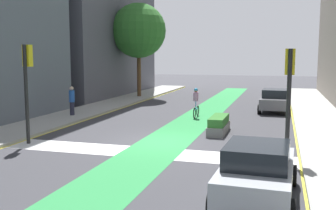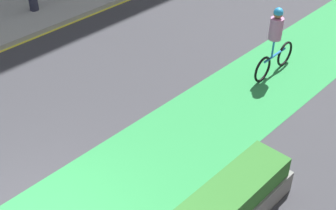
{
  "view_description": "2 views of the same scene",
  "coord_description": "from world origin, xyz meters",
  "px_view_note": "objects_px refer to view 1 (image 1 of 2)",
  "views": [
    {
      "loc": [
        5.2,
        -16.65,
        3.89
      ],
      "look_at": [
        -0.27,
        2.41,
        1.37
      ],
      "focal_mm": 42.2,
      "sensor_mm": 36.0,
      "label": 1
    },
    {
      "loc": [
        5.2,
        -1.9,
        6.42
      ],
      "look_at": [
        0.66,
        2.92,
        1.61
      ],
      "focal_mm": 49.88,
      "sensor_mm": 36.0,
      "label": 2
    }
  ],
  "objects_px": {
    "median_planter": "(219,125)",
    "car_silver_right_near": "(257,171)",
    "traffic_signal_near_right": "(289,82)",
    "cyclist_in_lane": "(196,102)",
    "car_grey_right_far": "(275,100)",
    "pedestrian_sidewalk_left_a": "(72,100)",
    "street_tree_near": "(139,31)",
    "traffic_signal_near_left": "(27,75)"
  },
  "relations": [
    {
      "from": "traffic_signal_near_right",
      "to": "car_silver_right_near",
      "type": "bearing_deg",
      "value": -100.2
    },
    {
      "from": "car_grey_right_far",
      "to": "median_planter",
      "type": "distance_m",
      "value": 8.89
    },
    {
      "from": "traffic_signal_near_right",
      "to": "cyclist_in_lane",
      "type": "distance_m",
      "value": 10.58
    },
    {
      "from": "car_silver_right_near",
      "to": "median_planter",
      "type": "xyz_separation_m",
      "value": [
        -2.41,
        8.93,
        -0.4
      ]
    },
    {
      "from": "cyclist_in_lane",
      "to": "pedestrian_sidewalk_left_a",
      "type": "relative_size",
      "value": 1.03
    },
    {
      "from": "traffic_signal_near_right",
      "to": "cyclist_in_lane",
      "type": "height_order",
      "value": "traffic_signal_near_right"
    },
    {
      "from": "street_tree_near",
      "to": "median_planter",
      "type": "xyz_separation_m",
      "value": [
        9.57,
        -14.51,
        -5.66
      ]
    },
    {
      "from": "pedestrian_sidewalk_left_a",
      "to": "traffic_signal_near_left",
      "type": "bearing_deg",
      "value": -75.11
    },
    {
      "from": "car_silver_right_near",
      "to": "street_tree_near",
      "type": "xyz_separation_m",
      "value": [
        -11.98,
        23.45,
        5.26
      ]
    },
    {
      "from": "street_tree_near",
      "to": "cyclist_in_lane",
      "type": "bearing_deg",
      "value": -53.29
    },
    {
      "from": "cyclist_in_lane",
      "to": "pedestrian_sidewalk_left_a",
      "type": "bearing_deg",
      "value": -164.16
    },
    {
      "from": "cyclist_in_lane",
      "to": "street_tree_near",
      "type": "bearing_deg",
      "value": 126.71
    },
    {
      "from": "cyclist_in_lane",
      "to": "street_tree_near",
      "type": "relative_size",
      "value": 0.22
    },
    {
      "from": "traffic_signal_near_left",
      "to": "cyclist_in_lane",
      "type": "bearing_deg",
      "value": 58.4
    },
    {
      "from": "car_grey_right_far",
      "to": "street_tree_near",
      "type": "xyz_separation_m",
      "value": [
        -12.13,
        6.01,
        5.26
      ]
    },
    {
      "from": "traffic_signal_near_right",
      "to": "car_grey_right_far",
      "type": "distance_m",
      "value": 13.08
    },
    {
      "from": "car_silver_right_near",
      "to": "cyclist_in_lane",
      "type": "bearing_deg",
      "value": 108.61
    },
    {
      "from": "car_grey_right_far",
      "to": "cyclist_in_lane",
      "type": "relative_size",
      "value": 2.29
    },
    {
      "from": "traffic_signal_near_right",
      "to": "car_silver_right_near",
      "type": "height_order",
      "value": "traffic_signal_near_right"
    },
    {
      "from": "traffic_signal_near_right",
      "to": "traffic_signal_near_left",
      "type": "distance_m",
      "value": 10.96
    },
    {
      "from": "cyclist_in_lane",
      "to": "street_tree_near",
      "type": "height_order",
      "value": "street_tree_near"
    },
    {
      "from": "traffic_signal_near_right",
      "to": "cyclist_in_lane",
      "type": "xyz_separation_m",
      "value": [
        -5.35,
        8.92,
        -1.92
      ]
    },
    {
      "from": "car_silver_right_near",
      "to": "street_tree_near",
      "type": "distance_m",
      "value": 26.85
    },
    {
      "from": "street_tree_near",
      "to": "median_planter",
      "type": "height_order",
      "value": "street_tree_near"
    },
    {
      "from": "traffic_signal_near_left",
      "to": "median_planter",
      "type": "xyz_separation_m",
      "value": [
        7.73,
        4.58,
        -2.63
      ]
    },
    {
      "from": "traffic_signal_near_right",
      "to": "street_tree_near",
      "type": "xyz_separation_m",
      "value": [
        -12.79,
        18.91,
        3.17
      ]
    },
    {
      "from": "street_tree_near",
      "to": "traffic_signal_near_left",
      "type": "bearing_deg",
      "value": -84.5
    },
    {
      "from": "car_grey_right_far",
      "to": "traffic_signal_near_right",
      "type": "bearing_deg",
      "value": -87.05
    },
    {
      "from": "car_grey_right_far",
      "to": "pedestrian_sidewalk_left_a",
      "type": "relative_size",
      "value": 2.37
    },
    {
      "from": "traffic_signal_near_right",
      "to": "median_planter",
      "type": "height_order",
      "value": "traffic_signal_near_right"
    },
    {
      "from": "car_grey_right_far",
      "to": "street_tree_near",
      "type": "bearing_deg",
      "value": 153.63
    },
    {
      "from": "cyclist_in_lane",
      "to": "pedestrian_sidewalk_left_a",
      "type": "height_order",
      "value": "pedestrian_sidewalk_left_a"
    },
    {
      "from": "traffic_signal_near_left",
      "to": "median_planter",
      "type": "distance_m",
      "value": 9.36
    },
    {
      "from": "pedestrian_sidewalk_left_a",
      "to": "traffic_signal_near_right",
      "type": "bearing_deg",
      "value": -27.98
    },
    {
      "from": "car_silver_right_near",
      "to": "pedestrian_sidewalk_left_a",
      "type": "relative_size",
      "value": 2.38
    },
    {
      "from": "pedestrian_sidewalk_left_a",
      "to": "car_silver_right_near",
      "type": "bearing_deg",
      "value": -43.41
    },
    {
      "from": "median_planter",
      "to": "cyclist_in_lane",
      "type": "bearing_deg",
      "value": 115.15
    },
    {
      "from": "median_planter",
      "to": "car_silver_right_near",
      "type": "bearing_deg",
      "value": -74.93
    },
    {
      "from": "car_silver_right_near",
      "to": "street_tree_near",
      "type": "height_order",
      "value": "street_tree_near"
    },
    {
      "from": "cyclist_in_lane",
      "to": "car_silver_right_near",
      "type": "bearing_deg",
      "value": -71.39
    },
    {
      "from": "traffic_signal_near_right",
      "to": "pedestrian_sidewalk_left_a",
      "type": "height_order",
      "value": "traffic_signal_near_right"
    },
    {
      "from": "traffic_signal_near_left",
      "to": "street_tree_near",
      "type": "distance_m",
      "value": 19.42
    }
  ]
}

